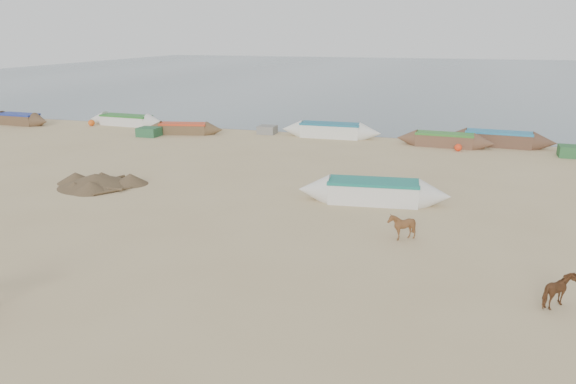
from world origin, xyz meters
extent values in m
plane|color=tan|center=(0.00, 0.00, 0.00)|extent=(140.00, 140.00, 0.00)
plane|color=slate|center=(0.00, 82.00, 0.01)|extent=(160.00, 160.00, 0.00)
imported|color=brown|center=(4.44, 2.86, 0.48)|extent=(0.93, 0.84, 0.96)
imported|color=brown|center=(8.91, -0.93, 0.45)|extent=(0.95, 1.05, 0.90)
cone|color=brown|center=(-9.88, 5.65, 0.28)|extent=(4.21, 4.21, 0.57)
cube|color=#295C38|center=(-14.27, 17.64, 0.30)|extent=(1.40, 1.20, 0.60)
sphere|color=red|center=(5.94, 18.86, 0.22)|extent=(0.44, 0.44, 0.44)
cube|color=slate|center=(-6.91, 20.99, 0.28)|extent=(1.20, 1.10, 0.56)
cube|color=#2B6032|center=(12.18, 19.13, 0.32)|extent=(1.50, 1.20, 0.64)
sphere|color=#E05615|center=(-20.72, 20.14, 0.24)|extent=(0.48, 0.48, 0.48)
camera|label=1|loc=(6.20, -15.54, 6.88)|focal=35.00mm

